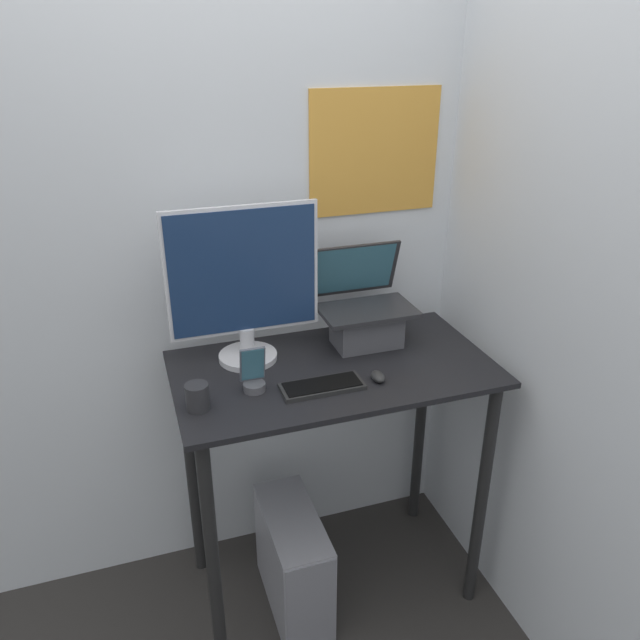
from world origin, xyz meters
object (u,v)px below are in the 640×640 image
at_px(monitor, 244,287).
at_px(cell_phone, 254,377).
at_px(laptop, 365,317).
at_px(keyboard, 322,386).
at_px(computer_tower, 293,561).
at_px(mouse, 378,377).

bearing_deg(monitor, cell_phone, -97.11).
distance_m(laptop, keyboard, 0.37).
xyz_separation_m(laptop, computer_tower, (-0.34, -0.19, -0.88)).
relative_size(keyboard, cell_phone, 1.77).
bearing_deg(keyboard, cell_phone, 163.68).
relative_size(mouse, cell_phone, 0.45).
relative_size(laptop, computer_tower, 0.76).
bearing_deg(laptop, cell_phone, -156.59).
height_order(laptop, computer_tower, laptop).
relative_size(mouse, computer_tower, 0.15).
xyz_separation_m(keyboard, computer_tower, (-0.09, 0.07, -0.79)).
relative_size(laptop, mouse, 5.16).
bearing_deg(cell_phone, laptop, 23.41).
xyz_separation_m(laptop, mouse, (-0.06, -0.27, -0.09)).
bearing_deg(computer_tower, monitor, 114.79).
bearing_deg(keyboard, monitor, 123.96).
height_order(mouse, cell_phone, cell_phone).
relative_size(laptop, monitor, 0.64).
bearing_deg(cell_phone, keyboard, -16.32).
xyz_separation_m(cell_phone, computer_tower, (0.12, 0.01, -0.82)).
distance_m(monitor, keyboard, 0.41).
bearing_deg(mouse, monitor, 142.77).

